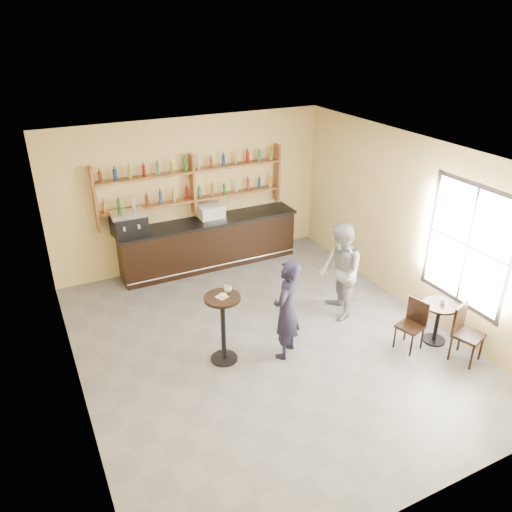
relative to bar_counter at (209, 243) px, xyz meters
name	(u,v)px	position (x,y,z in m)	size (l,w,h in m)	color
floor	(266,343)	(-0.23, -3.15, -0.53)	(7.00, 7.00, 0.00)	slate
ceiling	(268,158)	(-0.23, -3.15, 2.67)	(7.00, 7.00, 0.00)	white
wall_back	(191,193)	(-0.23, 0.35, 1.07)	(7.00, 7.00, 0.00)	#E4C982
wall_front	(429,398)	(-0.23, -6.65, 1.07)	(7.00, 7.00, 0.00)	#E4C982
wall_left	(66,303)	(-3.23, -3.15, 1.07)	(7.00, 7.00, 0.00)	#E4C982
wall_right	(415,226)	(2.77, -3.15, 1.07)	(7.00, 7.00, 0.00)	#E4C982
window_pane	(468,246)	(2.77, -4.35, 1.17)	(2.00, 2.00, 0.00)	white
window_frame	(467,246)	(2.76, -4.35, 1.17)	(0.04, 1.70, 2.10)	black
shelf_unit	(193,185)	(-0.23, 0.22, 1.28)	(4.00, 0.26, 1.40)	brown
liquor_bottles	(192,178)	(-0.23, 0.22, 1.45)	(3.68, 0.10, 1.00)	#8C5919
bar_counter	(209,243)	(0.00, 0.00, 0.00)	(3.95, 0.77, 1.07)	black
espresso_machine	(129,223)	(-1.68, 0.00, 0.77)	(0.67, 0.43, 0.48)	black
pastry_case	(211,213)	(0.07, 0.00, 0.70)	(0.54, 0.43, 0.32)	silver
pedestal_table	(223,329)	(-1.05, -3.25, 0.05)	(0.57, 0.57, 1.17)	black
napkin	(222,297)	(-1.05, -3.25, 0.64)	(0.16, 0.16, 0.00)	white
donut	(223,295)	(-1.04, -3.26, 0.67)	(0.13, 0.13, 0.05)	#D5954E
cup_pedestal	(228,289)	(-0.91, -3.15, 0.69)	(0.12, 0.12, 0.10)	white
man_main	(287,310)	(-0.09, -3.55, 0.31)	(0.62, 0.41, 1.69)	black
cafe_table	(437,323)	(2.37, -4.37, -0.17)	(0.57, 0.57, 0.73)	black
cup_cafe	(443,301)	(2.42, -4.37, 0.24)	(0.10, 0.10, 0.09)	white
chair_west	(410,326)	(1.82, -4.32, -0.10)	(0.37, 0.37, 0.86)	black
chair_south	(468,335)	(2.42, -4.97, -0.06)	(0.41, 0.41, 0.96)	black
patron_second	(340,272)	(1.35, -2.95, 0.36)	(0.87, 0.68, 1.80)	gray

